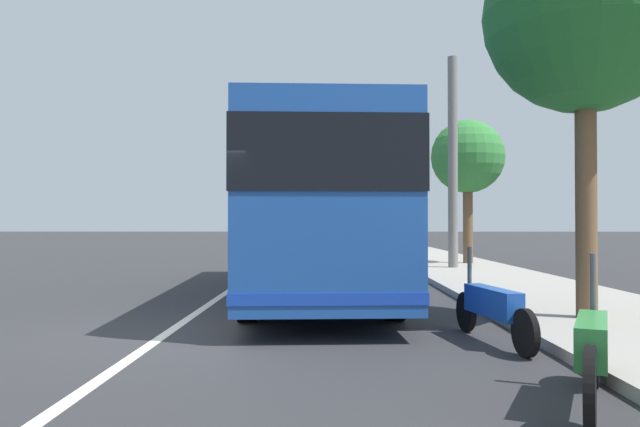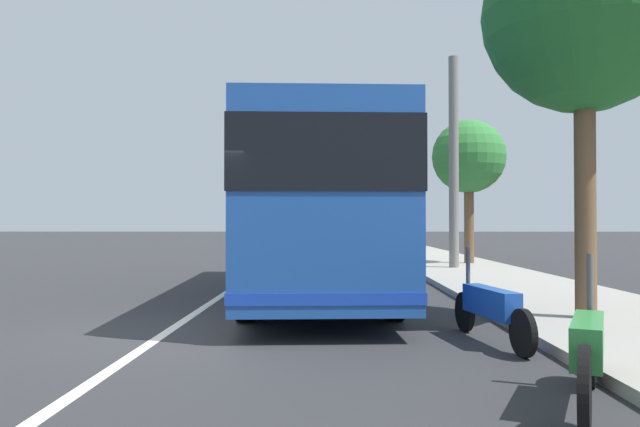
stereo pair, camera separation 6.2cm
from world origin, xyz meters
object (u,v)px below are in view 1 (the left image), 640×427
(motorcycle_mid_row, at_px, (592,351))
(utility_pole, at_px, (453,164))
(car_ahead_same_lane, at_px, (322,240))
(roadside_tree_near_camera, at_px, (585,15))
(coach_bus, at_px, (314,206))
(roadside_tree_far_block, at_px, (403,168))
(roadside_tree_mid_block, at_px, (468,158))
(car_far_distant, at_px, (317,235))
(motorcycle_by_tree, at_px, (492,307))

(motorcycle_mid_row, bearing_deg, utility_pole, 17.27)
(car_ahead_same_lane, distance_m, roadside_tree_near_camera, 24.68)
(coach_bus, xyz_separation_m, utility_pole, (6.57, -4.43, 1.58))
(motorcycle_mid_row, height_order, roadside_tree_far_block, roadside_tree_far_block)
(utility_pole, bearing_deg, roadside_tree_mid_block, -24.18)
(roadside_tree_far_block, bearing_deg, motorcycle_mid_row, 175.94)
(coach_bus, xyz_separation_m, car_far_distant, (33.93, 0.43, -1.27))
(roadside_tree_mid_block, height_order, utility_pole, utility_pole)
(coach_bus, bearing_deg, car_far_distant, -2.44)
(motorcycle_mid_row, bearing_deg, roadside_tree_far_block, 20.47)
(roadside_tree_near_camera, height_order, roadside_tree_mid_block, roadside_tree_near_camera)
(motorcycle_by_tree, relative_size, car_far_distant, 0.57)
(coach_bus, distance_m, roadside_tree_near_camera, 6.56)
(motorcycle_mid_row, height_order, car_far_distant, car_far_distant)
(roadside_tree_far_block, bearing_deg, car_far_distant, 22.08)
(car_ahead_same_lane, bearing_deg, roadside_tree_mid_block, -155.30)
(coach_bus, xyz_separation_m, motorcycle_by_tree, (-5.40, -2.47, -1.49))
(roadside_tree_near_camera, relative_size, roadside_tree_far_block, 1.03)
(car_ahead_same_lane, bearing_deg, car_far_distant, 0.59)
(motorcycle_by_tree, distance_m, car_far_distant, 39.44)
(roadside_tree_mid_block, bearing_deg, coach_bus, 148.30)
(car_far_distant, relative_size, roadside_tree_far_block, 0.66)
(coach_bus, height_order, roadside_tree_far_block, roadside_tree_far_block)
(car_far_distant, xyz_separation_m, car_ahead_same_lane, (-14.08, -0.47, -0.00))
(motorcycle_by_tree, relative_size, roadside_tree_far_block, 0.38)
(coach_bus, relative_size, motorcycle_mid_row, 5.60)
(coach_bus, distance_m, utility_pole, 8.08)
(car_far_distant, bearing_deg, roadside_tree_near_camera, -174.45)
(coach_bus, height_order, car_far_distant, coach_bus)
(motorcycle_by_tree, bearing_deg, car_ahead_same_lane, -4.25)
(roadside_tree_far_block, bearing_deg, roadside_tree_near_camera, 179.11)
(car_far_distant, xyz_separation_m, roadside_tree_near_camera, (-38.05, -4.69, 4.09))
(car_ahead_same_lane, distance_m, roadside_tree_mid_block, 12.73)
(roadside_tree_mid_block, distance_m, utility_pole, 2.48)
(motorcycle_by_tree, relative_size, car_ahead_same_lane, 0.57)
(motorcycle_by_tree, bearing_deg, roadside_tree_mid_block, -21.55)
(car_ahead_same_lane, xyz_separation_m, roadside_tree_far_block, (1.55, -4.61, 4.06))
(motorcycle_by_tree, height_order, roadside_tree_far_block, roadside_tree_far_block)
(roadside_tree_near_camera, height_order, roadside_tree_far_block, roadside_tree_near_camera)
(utility_pole, bearing_deg, roadside_tree_far_block, -0.84)
(motorcycle_by_tree, bearing_deg, roadside_tree_far_block, -14.41)
(roadside_tree_far_block, bearing_deg, motorcycle_by_tree, 175.34)
(car_far_distant, relative_size, car_ahead_same_lane, 1.00)
(utility_pole, bearing_deg, roadside_tree_near_camera, 179.05)
(coach_bus, distance_m, roadside_tree_far_block, 22.08)
(motorcycle_mid_row, xyz_separation_m, car_ahead_same_lane, (28.10, 2.51, 0.20))
(motorcycle_by_tree, distance_m, utility_pole, 12.51)
(motorcycle_by_tree, height_order, roadside_tree_near_camera, roadside_tree_near_camera)
(car_far_distant, distance_m, utility_pole, 27.93)
(motorcycle_by_tree, bearing_deg, roadside_tree_near_camera, -64.13)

